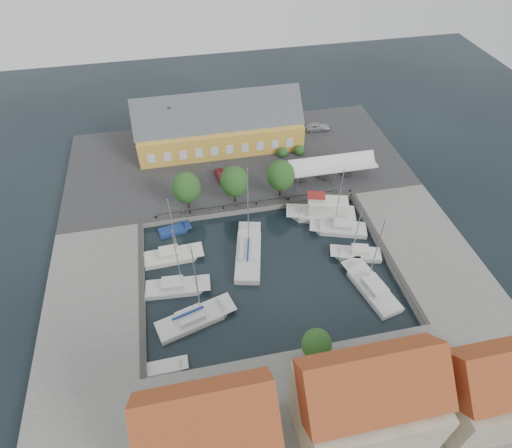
{
  "coord_description": "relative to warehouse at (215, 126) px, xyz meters",
  "views": [
    {
      "loc": [
        -8.85,
        -36.85,
        44.02
      ],
      "look_at": [
        0.0,
        6.0,
        1.5
      ],
      "focal_mm": 30.0,
      "sensor_mm": 36.0,
      "label": 1
    }
  ],
  "objects": [
    {
      "name": "west_boat_d",
      "position": [
        -7.72,
        -35.64,
        -4.16
      ],
      "size": [
        9.99,
        5.45,
        12.77
      ],
      "color": "silver",
      "rests_on": "ground"
    },
    {
      "name": "north_quay",
      "position": [
        2.6,
        -5.36,
        -3.93
      ],
      "size": [
        56.0,
        26.0,
        1.0
      ],
      "primitive_type": "cube",
      "color": "#2D2D30",
      "rests_on": "ground"
    },
    {
      "name": "launch_nw",
      "position": [
        -9.01,
        -19.89,
        -4.34
      ],
      "size": [
        4.96,
        2.71,
        0.88
      ],
      "color": "navy",
      "rests_on": "ground"
    },
    {
      "name": "west_quay",
      "position": [
        -19.4,
        -30.36,
        -3.93
      ],
      "size": [
        12.0,
        24.0,
        1.0
      ],
      "primitive_type": "cube",
      "color": "slate",
      "rests_on": "ground"
    },
    {
      "name": "ground",
      "position": [
        2.6,
        -28.36,
        -4.43
      ],
      "size": [
        140.0,
        140.0,
        0.0
      ],
      "primitive_type": "plane",
      "color": "black",
      "rests_on": "ground"
    },
    {
      "name": "warehouse",
      "position": [
        0.0,
        0.0,
        0.0
      ],
      "size": [
        28.56,
        14.0,
        9.55
      ],
      "color": "gold",
      "rests_on": "north_quay"
    },
    {
      "name": "car_silver",
      "position": [
        18.98,
        0.47,
        -2.66
      ],
      "size": [
        4.65,
        2.17,
        1.54
      ],
      "primitive_type": "imported",
      "rotation": [
        0.0,
        0.0,
        1.49
      ],
      "color": "#AFB2B7",
      "rests_on": "north_quay"
    },
    {
      "name": "east_quay",
      "position": [
        24.6,
        -30.36,
        -3.93
      ],
      "size": [
        12.0,
        24.0,
        1.0
      ],
      "primitive_type": "cube",
      "color": "slate",
      "rests_on": "ground"
    },
    {
      "name": "tent_canopy",
      "position": [
        16.6,
        -13.86,
        -0.74
      ],
      "size": [
        14.0,
        4.0,
        2.83
      ],
      "color": "white",
      "rests_on": "north_quay"
    },
    {
      "name": "quay_trees",
      "position": [
        0.6,
        -16.36,
        0.45
      ],
      "size": [
        18.2,
        4.2,
        6.3
      ],
      "color": "black",
      "rests_on": "north_quay"
    },
    {
      "name": "west_boat_c",
      "position": [
        -9.48,
        -30.5,
        -4.17
      ],
      "size": [
        8.47,
        3.25,
        11.21
      ],
      "color": "silver",
      "rests_on": "ground"
    },
    {
      "name": "center_sailboat",
      "position": [
        0.63,
        -26.77,
        -4.07
      ],
      "size": [
        5.58,
        11.25,
        14.67
      ],
      "color": "silver",
      "rests_on": "ground"
    },
    {
      "name": "quay_edge_fittings",
      "position": [
        2.62,
        -23.61,
        -3.37
      ],
      "size": [
        56.0,
        24.72,
        0.4
      ],
      "color": "#383533",
      "rests_on": "north_quay"
    },
    {
      "name": "townhouses",
      "position": [
        4.52,
        -51.6,
        1.4
      ],
      "size": [
        36.3,
        8.5,
        12.0
      ],
      "color": "beige",
      "rests_on": "south_bank"
    },
    {
      "name": "west_boat_b",
      "position": [
        -9.62,
        -25.05,
        -4.17
      ],
      "size": [
        8.2,
        3.11,
        11.04
      ],
      "color": "silver",
      "rests_on": "ground"
    },
    {
      "name": "east_boat_b",
      "position": [
        15.17,
        -29.77,
        -4.17
      ],
      "size": [
        7.25,
        4.18,
        9.72
      ],
      "color": "silver",
      "rests_on": "ground"
    },
    {
      "name": "east_boat_c",
      "position": [
        14.9,
        -35.58,
        -4.17
      ],
      "size": [
        5.13,
        9.97,
        12.14
      ],
      "color": "silver",
      "rests_on": "ground"
    },
    {
      "name": "east_boat_a",
      "position": [
        14.52,
        -24.59,
        -4.17
      ],
      "size": [
        8.62,
        5.18,
        11.71
      ],
      "color": "silver",
      "rests_on": "ground"
    },
    {
      "name": "trawler",
      "position": [
        13.1,
        -21.33,
        -3.41
      ],
      "size": [
        10.66,
        5.55,
        5.0
      ],
      "color": "silver",
      "rests_on": "ground"
    },
    {
      "name": "launch_sw",
      "position": [
        -11.25,
        -41.13,
        -4.34
      ],
      "size": [
        4.6,
        1.81,
        0.98
      ],
      "color": "silver",
      "rests_on": "ground"
    },
    {
      "name": "car_red",
      "position": [
        -0.71,
        -10.47,
        -2.81
      ],
      "size": [
        1.89,
        3.91,
        1.23
      ],
      "primitive_type": "imported",
      "rotation": [
        0.0,
        0.0,
        0.16
      ],
      "color": "#53121B",
      "rests_on": "north_quay"
    },
    {
      "name": "south_bank",
      "position": [
        2.6,
        -49.36,
        -3.93
      ],
      "size": [
        56.0,
        14.0,
        1.0
      ],
      "primitive_type": "cube",
      "color": "slate",
      "rests_on": "ground"
    }
  ]
}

